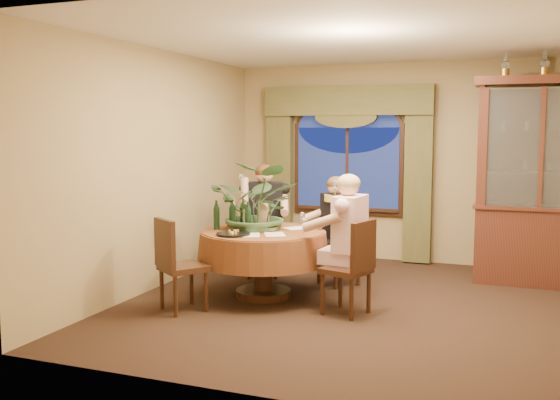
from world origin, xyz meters
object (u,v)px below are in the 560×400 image
at_px(oil_lamp_left, 505,63).
at_px(wine_bottle_5, 243,213).
at_px(chair_right, 346,267).
at_px(chair_front_left, 183,265).
at_px(olive_bowl, 270,229).
at_px(wine_bottle_1, 216,215).
at_px(centerpiece_plant, 259,172).
at_px(wine_bottle_3, 246,214).
at_px(chair_back, 262,239).
at_px(wine_bottle_4, 233,212).
at_px(stoneware_vase, 263,215).
at_px(wine_bottle_0, 248,216).
at_px(dining_table, 263,264).
at_px(wine_bottle_2, 232,215).
at_px(chair_back_right, 339,245).
at_px(person_scarf, 337,232).
at_px(person_back, 265,221).
at_px(person_pink, 350,242).
at_px(oil_lamp_center, 545,61).
at_px(china_cabinet, 539,182).

xyz_separation_m(oil_lamp_left, wine_bottle_5, (-2.75, -1.54, -1.74)).
height_order(chair_right, chair_front_left, same).
relative_size(olive_bowl, wine_bottle_1, 0.49).
xyz_separation_m(centerpiece_plant, wine_bottle_3, (-0.15, -0.04, -0.47)).
distance_m(chair_back, wine_bottle_4, 0.89).
bearing_deg(wine_bottle_1, stoneware_vase, 32.83).
distance_m(chair_back, wine_bottle_0, 1.14).
relative_size(dining_table, chair_right, 1.54).
distance_m(wine_bottle_2, wine_bottle_5, 0.20).
distance_m(chair_back_right, person_scarf, 0.23).
bearing_deg(chair_back_right, chair_back, 32.53).
height_order(oil_lamp_left, wine_bottle_2, oil_lamp_left).
xyz_separation_m(wine_bottle_2, wine_bottle_4, (-0.07, 0.18, 0.00)).
xyz_separation_m(wine_bottle_0, wine_bottle_2, (-0.22, 0.06, 0.00)).
relative_size(dining_table, person_back, 1.03).
distance_m(person_pink, wine_bottle_2, 1.40).
distance_m(oil_lamp_center, stoneware_vase, 3.75).
distance_m(centerpiece_plant, wine_bottle_1, 0.67).
bearing_deg(wine_bottle_0, person_scarf, 44.87).
relative_size(dining_table, china_cabinet, 0.59).
bearing_deg(oil_lamp_left, person_scarf, -150.74).
bearing_deg(oil_lamp_left, oil_lamp_center, 0.00).
relative_size(stoneware_vase, wine_bottle_4, 0.92).
height_order(oil_lamp_left, chair_right, oil_lamp_left).
bearing_deg(chair_right, oil_lamp_left, -17.79).
height_order(china_cabinet, chair_front_left, china_cabinet).
bearing_deg(chair_back, wine_bottle_3, 77.08).
distance_m(wine_bottle_2, wine_bottle_4, 0.20).
bearing_deg(china_cabinet, oil_lamp_center, 0.00).
distance_m(person_pink, wine_bottle_3, 1.28).
relative_size(person_scarf, wine_bottle_2, 4.03).
bearing_deg(wine_bottle_2, person_pink, -2.87).
bearing_deg(chair_right, wine_bottle_3, 90.32).
xyz_separation_m(chair_front_left, person_back, (0.21, 1.71, 0.24)).
relative_size(oil_lamp_left, stoneware_vase, 1.12).
bearing_deg(olive_bowl, wine_bottle_4, 160.41).
xyz_separation_m(chair_back, person_back, (0.05, -0.01, 0.24)).
relative_size(chair_back_right, wine_bottle_1, 2.91).
height_order(chair_back, olive_bowl, chair_back).
bearing_deg(wine_bottle_5, wine_bottle_0, -55.94).
bearing_deg(chair_back, china_cabinet, 169.97).
distance_m(person_back, stoneware_vase, 0.81).
bearing_deg(person_pink, china_cabinet, -40.10).
xyz_separation_m(chair_front_left, olive_bowl, (0.66, 0.76, 0.30)).
height_order(chair_right, olive_bowl, chair_right).
bearing_deg(chair_right, person_scarf, 37.19).
bearing_deg(wine_bottle_3, dining_table, -15.26).
relative_size(chair_back, person_back, 0.67).
bearing_deg(chair_back_right, wine_bottle_3, 78.58).
height_order(person_scarf, wine_bottle_5, person_scarf).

